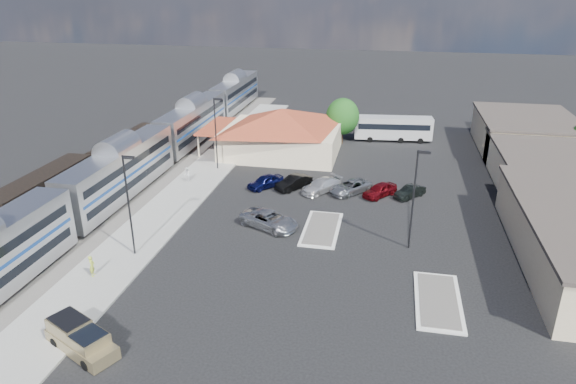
% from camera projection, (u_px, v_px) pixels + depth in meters
% --- Properties ---
extents(ground, '(280.00, 280.00, 0.00)m').
position_uv_depth(ground, '(276.00, 235.00, 47.37)').
color(ground, black).
rests_on(ground, ground).
extents(railbed, '(16.00, 100.00, 0.12)m').
position_uv_depth(railbed, '(111.00, 187.00, 58.44)').
color(railbed, '#4C4944').
rests_on(railbed, ground).
extents(platform, '(5.50, 92.00, 0.18)m').
position_uv_depth(platform, '(179.00, 199.00, 54.97)').
color(platform, gray).
rests_on(platform, ground).
extents(passenger_train, '(3.00, 104.00, 5.55)m').
position_uv_depth(passenger_train, '(121.00, 173.00, 54.36)').
color(passenger_train, silver).
rests_on(passenger_train, ground).
extents(freight_cars, '(2.80, 46.00, 4.00)m').
position_uv_depth(freight_cars, '(43.00, 195.00, 51.41)').
color(freight_cars, black).
rests_on(freight_cars, ground).
extents(station_depot, '(18.35, 12.24, 6.20)m').
position_uv_depth(station_depot, '(282.00, 131.00, 68.76)').
color(station_depot, beige).
rests_on(station_depot, ground).
extents(buildings_east, '(14.40, 51.40, 4.80)m').
position_uv_depth(buildings_east, '(562.00, 180.00, 54.33)').
color(buildings_east, '#C6B28C').
rests_on(buildings_east, ground).
extents(traffic_island_south, '(3.30, 7.50, 0.21)m').
position_uv_depth(traffic_island_south, '(322.00, 229.00, 48.41)').
color(traffic_island_south, silver).
rests_on(traffic_island_south, ground).
extents(traffic_island_north, '(3.30, 7.50, 0.21)m').
position_uv_depth(traffic_island_north, '(438.00, 301.00, 37.52)').
color(traffic_island_north, silver).
rests_on(traffic_island_north, ground).
extents(lamp_plat_s, '(1.08, 0.25, 9.00)m').
position_uv_depth(lamp_plat_s, '(129.00, 198.00, 41.89)').
color(lamp_plat_s, black).
rests_on(lamp_plat_s, ground).
extents(lamp_plat_n, '(1.08, 0.25, 9.00)m').
position_uv_depth(lamp_plat_n, '(216.00, 128.00, 61.83)').
color(lamp_plat_n, black).
rests_on(lamp_plat_n, ground).
extents(lamp_lot, '(1.08, 0.25, 9.00)m').
position_uv_depth(lamp_lot, '(415.00, 192.00, 43.12)').
color(lamp_lot, black).
rests_on(lamp_lot, ground).
extents(tree_depot, '(4.71, 4.71, 6.63)m').
position_uv_depth(tree_depot, '(343.00, 116.00, 72.48)').
color(tree_depot, '#382314').
rests_on(tree_depot, ground).
extents(pickup_truck, '(5.65, 4.07, 1.84)m').
position_uv_depth(pickup_truck, '(81.00, 339.00, 32.27)').
color(pickup_truck, '#99885E').
rests_on(pickup_truck, ground).
extents(suv, '(6.45, 4.94, 1.63)m').
position_uv_depth(suv, '(269.00, 220.00, 48.58)').
color(suv, '#A6A8AE').
rests_on(suv, ground).
extents(coach_bus, '(11.29, 3.57, 3.56)m').
position_uv_depth(coach_bus, '(393.00, 127.00, 74.67)').
color(coach_bus, silver).
rests_on(coach_bus, ground).
extents(person_a, '(0.58, 0.73, 1.74)m').
position_uv_depth(person_a, '(92.00, 266.00, 40.24)').
color(person_a, '#ABBD3B').
rests_on(person_a, platform).
extents(person_b, '(0.84, 0.97, 1.69)m').
position_uv_depth(person_b, '(187.00, 175.00, 59.31)').
color(person_b, white).
rests_on(person_b, platform).
extents(parked_car_a, '(4.16, 4.49, 1.49)m').
position_uv_depth(parked_car_a, '(265.00, 181.00, 58.04)').
color(parked_car_a, '#0C1040').
rests_on(parked_car_a, ground).
extents(parked_car_b, '(4.00, 4.61, 1.50)m').
position_uv_depth(parked_car_b, '(294.00, 183.00, 57.72)').
color(parked_car_b, black).
rests_on(parked_car_b, ground).
extents(parked_car_c, '(4.81, 5.30, 1.48)m').
position_uv_depth(parked_car_c, '(321.00, 186.00, 56.87)').
color(parked_car_c, silver).
rests_on(parked_car_c, ground).
extents(parked_car_d, '(5.16, 5.47, 1.43)m').
position_uv_depth(parked_car_d, '(351.00, 187.00, 56.57)').
color(parked_car_d, gray).
rests_on(parked_car_d, ground).
extents(parked_car_e, '(4.05, 4.48, 1.48)m').
position_uv_depth(parked_car_e, '(380.00, 190.00, 55.70)').
color(parked_car_e, maroon).
rests_on(parked_car_e, ground).
extents(parked_car_f, '(3.57, 3.86, 1.29)m').
position_uv_depth(parked_car_f, '(410.00, 192.00, 55.43)').
color(parked_car_f, black).
rests_on(parked_car_f, ground).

